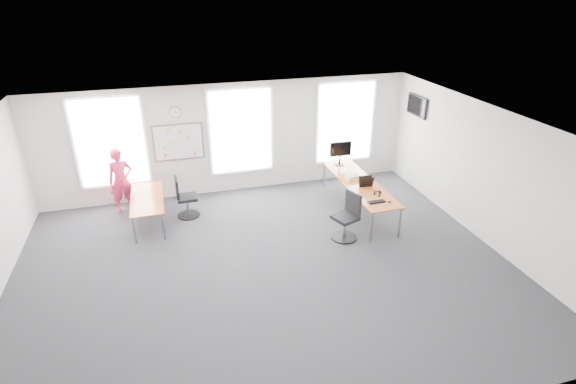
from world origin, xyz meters
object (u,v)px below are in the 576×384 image
object	(u,v)px
chair_right	(347,219)
person	(121,181)
desk_left	(147,200)
monitor	(340,151)
desk_right	(359,184)
chair_left	(185,199)
keyboard	(377,202)
headphones	(377,193)

from	to	relation	value
chair_right	person	distance (m)	5.69
desk_left	monitor	bearing A→B (deg)	5.23
desk_right	monitor	xyz separation A→B (m)	(-0.04, 1.21, 0.45)
chair_left	keyboard	distance (m)	4.66
keyboard	monitor	size ratio (longest dim) A/B	0.62
headphones	monitor	distance (m)	2.02
person	keyboard	size ratio (longest dim) A/B	3.99
person	headphones	xyz separation A→B (m)	(5.86, -2.39, -0.02)
monitor	desk_left	bearing A→B (deg)	-173.04
person	chair_left	bearing A→B (deg)	-39.61
keyboard	headphones	world-z (taller)	headphones
keyboard	chair_right	bearing A→B (deg)	-176.94
desk_left	person	distance (m)	1.08
chair_right	headphones	size ratio (longest dim) A/B	6.64
desk_right	chair_right	size ratio (longest dim) A/B	2.88
person	chair_right	bearing A→B (deg)	-42.08
keyboard	headphones	size ratio (longest dim) A/B	2.52
desk_left	chair_left	size ratio (longest dim) A/B	1.78
headphones	monitor	bearing A→B (deg)	103.21
desk_right	keyboard	xyz separation A→B (m)	(-0.08, -1.14, 0.06)
desk_right	headphones	distance (m)	0.78
desk_right	headphones	world-z (taller)	headphones
desk_right	chair_left	bearing A→B (deg)	168.65
desk_right	keyboard	world-z (taller)	keyboard
headphones	monitor	world-z (taller)	monitor
desk_left	monitor	xyz separation A→B (m)	(5.11, 0.47, 0.54)
person	keyboard	xyz separation A→B (m)	(5.67, -2.75, -0.05)
desk_left	chair_right	world-z (taller)	chair_right
headphones	monitor	xyz separation A→B (m)	(-0.15, 1.98, 0.36)
keyboard	monitor	xyz separation A→B (m)	(0.04, 2.35, 0.39)
chair_left	monitor	size ratio (longest dim) A/B	1.57
monitor	headphones	bearing A→B (deg)	-83.96
desk_left	person	bearing A→B (deg)	124.34
chair_right	desk_left	bearing A→B (deg)	-133.80
desk_left	chair_right	size ratio (longest dim) A/B	1.70
chair_left	chair_right	bearing A→B (deg)	-122.70
chair_left	monitor	distance (m)	4.31
desk_right	chair_left	size ratio (longest dim) A/B	3.00
chair_right	desk_right	bearing A→B (deg)	126.12
person	monitor	xyz separation A→B (m)	(5.71, -0.41, 0.34)
chair_left	desk_right	bearing A→B (deg)	-103.29
chair_left	keyboard	xyz separation A→B (m)	(4.20, -2.00, 0.32)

